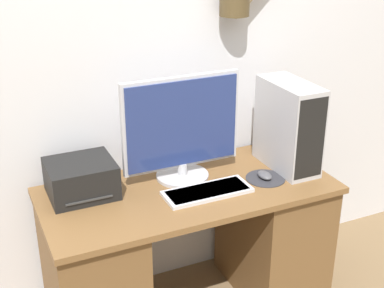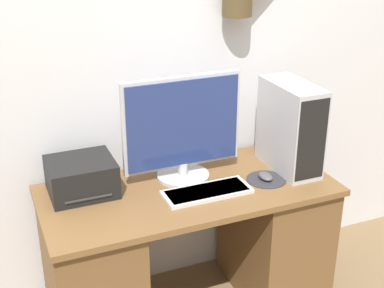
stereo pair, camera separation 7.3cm
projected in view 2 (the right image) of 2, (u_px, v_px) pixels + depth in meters
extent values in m
cube|color=silver|center=(159.00, 42.00, 2.61)|extent=(6.40, 0.05, 2.70)
cylinder|color=#4C3D23|center=(237.00, 3.00, 2.58)|extent=(0.15, 0.15, 0.13)
cube|color=brown|center=(189.00, 190.00, 2.55)|extent=(1.40, 0.64, 0.03)
cube|color=brown|center=(92.00, 278.00, 2.52)|extent=(0.39, 0.58, 0.70)
cube|color=brown|center=(273.00, 233.00, 2.87)|extent=(0.39, 0.58, 0.70)
cylinder|color=#B7B7BC|center=(183.00, 175.00, 2.64)|extent=(0.26, 0.26, 0.02)
cylinder|color=#B7B7BC|center=(183.00, 169.00, 2.63)|extent=(0.05, 0.05, 0.06)
cube|color=#B7B7BC|center=(182.00, 122.00, 2.54)|extent=(0.59, 0.03, 0.45)
cube|color=navy|center=(183.00, 124.00, 2.52)|extent=(0.56, 0.01, 0.42)
cube|color=silver|center=(207.00, 192.00, 2.48)|extent=(0.41, 0.16, 0.02)
cube|color=white|center=(207.00, 191.00, 2.48)|extent=(0.38, 0.14, 0.01)
cylinder|color=#2D2D33|center=(266.00, 179.00, 2.62)|extent=(0.19, 0.19, 0.00)
ellipsoid|color=#4C4C51|center=(265.00, 176.00, 2.61)|extent=(0.06, 0.09, 0.03)
cube|color=#B2B2B7|center=(290.00, 127.00, 2.66)|extent=(0.18, 0.38, 0.45)
cube|color=black|center=(312.00, 140.00, 2.50)|extent=(0.16, 0.01, 0.40)
cube|color=black|center=(81.00, 177.00, 2.47)|extent=(0.30, 0.27, 0.16)
cube|color=#333333|center=(86.00, 193.00, 2.42)|extent=(0.21, 0.12, 0.01)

